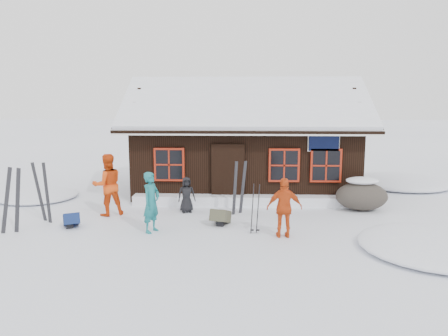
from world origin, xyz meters
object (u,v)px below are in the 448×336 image
Objects in this scene: skier_crouched at (187,195)px; backpack_olive at (220,219)px; skier_orange_right at (284,208)px; skier_orange_left at (108,185)px; boulder at (362,195)px; ski_pair_left at (12,201)px; skier_teal at (151,202)px; backpack_blue at (72,222)px; ski_poles at (255,209)px.

skier_crouched is 1.79m from backpack_olive.
skier_orange_right is 1.39× the size of skier_crouched.
skier_crouched is (2.38, 0.44, -0.39)m from skier_orange_left.
skier_orange_right is at bearing -133.54° from boulder.
skier_orange_left reaches higher than boulder.
skier_teal is at bearing 3.80° from ski_pair_left.
ski_pair_left is (-3.70, -0.23, 0.05)m from skier_teal.
backpack_blue is at bearing 23.56° from ski_pair_left.
backpack_olive is (-1.71, 1.06, -0.62)m from skier_orange_right.
skier_orange_right is 7.24m from ski_pair_left.
skier_crouched is at bearing 5.92° from skier_teal.
skier_orange_right reaches higher than backpack_blue.
ski_pair_left is 3.29× the size of backpack_blue.
skier_crouched is (-2.85, 2.39, -0.22)m from skier_orange_right.
skier_teal reaches higher than ski_poles.
boulder is 4.85m from backpack_olive.
skier_orange_right is (3.54, -0.31, -0.04)m from skier_teal.
skier_orange_left reaches higher than ski_poles.
skier_orange_left is at bearing 37.08° from backpack_blue.
ski_poles is (2.11, -2.07, 0.09)m from skier_crouched.
backpack_blue is at bearing 31.83° from skier_orange_left.
backpack_olive is (-0.96, 0.74, -0.49)m from ski_poles.
skier_teal is 2.21m from skier_crouched.
skier_teal is 2.66× the size of backpack_olive.
skier_crouched is (0.69, 2.08, -0.26)m from skier_teal.
boulder is (5.62, 0.52, -0.08)m from skier_crouched.
backpack_olive reaches higher than backpack_blue.
skier_crouched is at bearing 135.52° from ski_poles.
backpack_blue is at bearing -159.40° from backpack_olive.
skier_teal is 0.90× the size of ski_pair_left.
boulder is at bearing -43.43° from skier_teal.
skier_teal is 1.00× the size of boulder.
skier_crouched is 0.69× the size of boulder.
boulder is 2.66× the size of backpack_olive.
boulder is (8.00, 0.96, -0.47)m from skier_orange_left.
ski_poles reaches higher than backpack_blue.
skier_orange_right is at bearing -0.35° from ski_pair_left.
ski_pair_left is at bearing -177.88° from ski_poles.
skier_orange_left is 2.75m from ski_pair_left.
backpack_olive is at bearing 142.46° from ski_poles.
skier_crouched is 4.97m from ski_pair_left.
skier_crouched is at bearing 159.49° from skier_orange_left.
skier_crouched is 1.83× the size of backpack_olive.
ski_pair_left is at bearing -168.70° from skier_crouched.
ski_poles is (-3.51, -2.59, 0.17)m from boulder.
boulder is 4.37m from ski_poles.
skier_teal is 3.71m from ski_pair_left.
boulder is (2.77, 2.91, -0.30)m from skier_orange_right.
boulder is (6.30, 2.60, -0.34)m from skier_teal.
skier_orange_right is 2.54× the size of backpack_olive.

